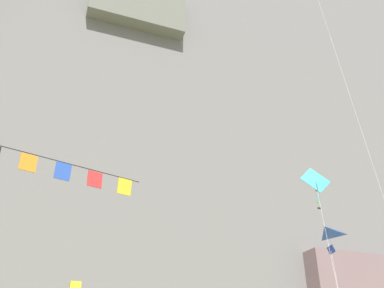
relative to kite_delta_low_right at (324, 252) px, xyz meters
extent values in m
cube|color=slate|center=(-8.40, 34.90, 27.62)|extent=(180.00, 21.27, 74.18)
cube|color=slate|center=(-8.40, 23.75, 40.94)|extent=(14.02, 3.17, 7.05)
cube|color=yellow|center=(-12.86, 15.87, -0.02)|extent=(0.87, 0.87, 0.60)
cylinder|color=silver|center=(-3.20, -7.75, 7.24)|extent=(0.50, 4.00, 33.18)
pyramid|color=blue|center=(0.01, 0.09, 0.12)|extent=(2.02, 1.65, 0.44)
cube|color=navy|center=(0.20, -0.42, 0.05)|extent=(0.24, 0.53, 0.58)
cube|color=teal|center=(-4.09, -5.49, 1.76)|extent=(1.35, 0.58, 1.44)
cylinder|color=black|center=(-4.09, -5.49, 1.76)|extent=(0.08, 0.28, 1.17)
cube|color=red|center=(-4.07, -5.49, 1.22)|extent=(0.17, 0.05, 0.09)
cube|color=#38B2D1|center=(-4.07, -5.49, 0.92)|extent=(0.17, 0.03, 0.09)
cube|color=green|center=(-4.11, -5.49, 0.62)|extent=(0.17, 0.02, 0.09)
cube|color=black|center=(-4.11, -5.49, 0.32)|extent=(0.17, 0.04, 0.09)
cylinder|color=black|center=(-16.40, -6.98, 0.08)|extent=(7.02, 1.86, 0.03)
cube|color=orange|center=(-16.98, -7.14, -0.27)|extent=(0.56, 0.20, 0.62)
cube|color=blue|center=(-15.81, -6.83, -0.27)|extent=(0.56, 0.23, 0.62)
cube|color=red|center=(-14.65, -6.53, -0.27)|extent=(0.56, 0.22, 0.62)
cube|color=yellow|center=(-13.48, -6.22, -0.27)|extent=(0.57, 0.23, 0.62)
camera|label=1|loc=(-16.15, -21.08, -6.68)|focal=39.56mm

